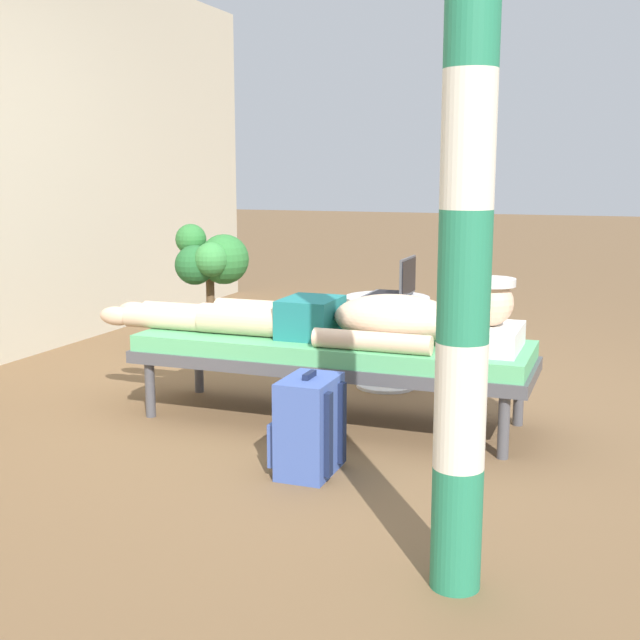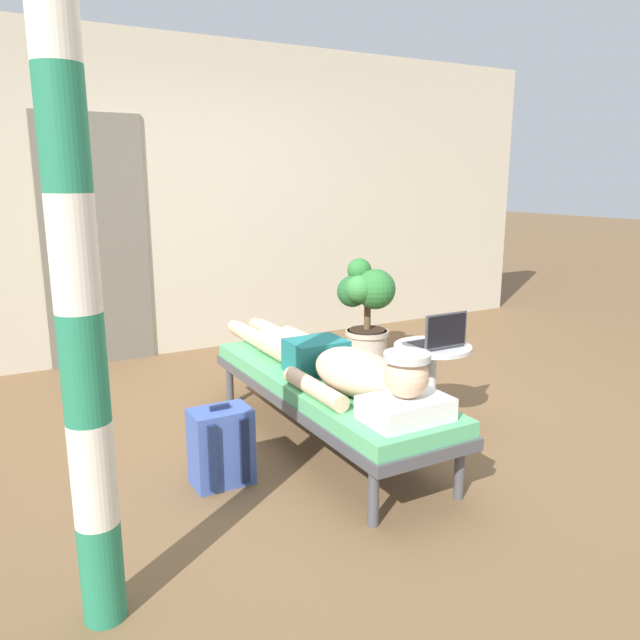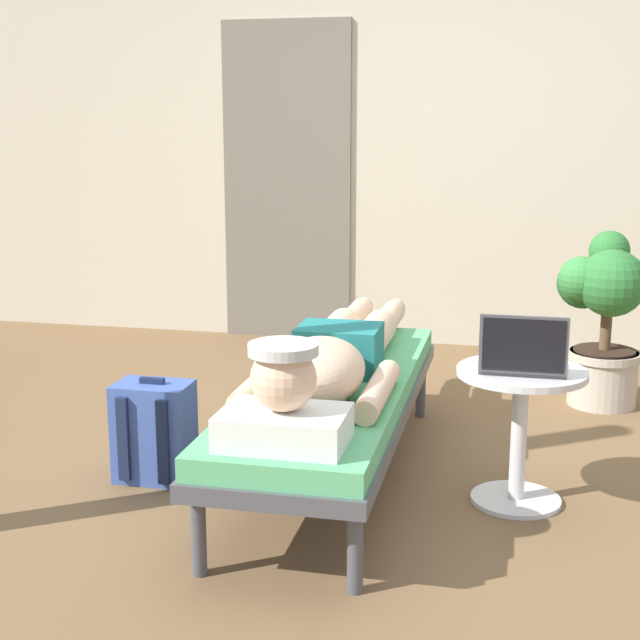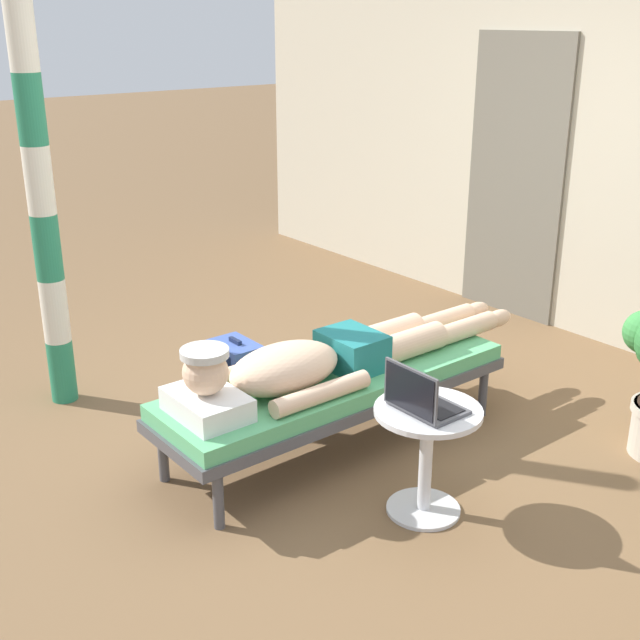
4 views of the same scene
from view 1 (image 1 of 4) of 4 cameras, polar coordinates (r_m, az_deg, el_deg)
ground_plane at (r=4.29m, az=-0.45°, el=-6.25°), size 40.00×40.00×0.00m
lounge_chair at (r=4.03m, az=0.79°, el=-2.28°), size 0.60×1.95×0.42m
person_reclining at (r=3.97m, az=2.03°, el=0.07°), size 0.53×2.17×0.33m
side_table at (r=4.69m, az=4.64°, el=-0.40°), size 0.48×0.48×0.52m
laptop at (r=4.64m, az=5.29°, el=2.30°), size 0.31×0.24×0.23m
backpack at (r=3.38m, az=-0.80°, el=-7.37°), size 0.30×0.26×0.42m
potted_plant at (r=5.51m, az=-7.51°, el=2.64°), size 0.48×0.51×0.87m
porch_post at (r=2.32m, az=10.23°, el=12.14°), size 0.15×0.15×2.61m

